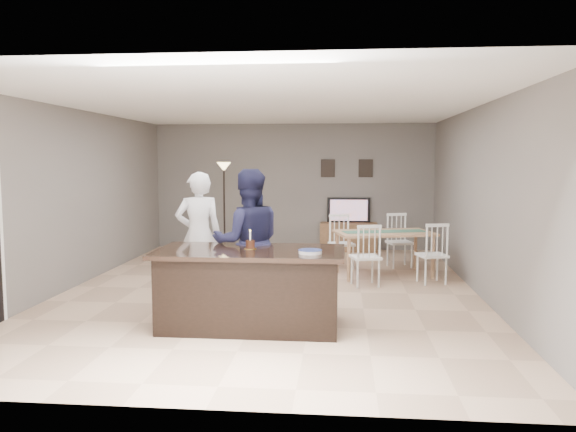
# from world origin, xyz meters

# --- Properties ---
(floor) EXTENTS (8.00, 8.00, 0.00)m
(floor) POSITION_xyz_m (0.00, 0.00, 0.00)
(floor) COLOR tan
(floor) RESTS_ON ground
(room_shell) EXTENTS (8.00, 8.00, 8.00)m
(room_shell) POSITION_xyz_m (0.00, 0.00, 1.68)
(room_shell) COLOR slate
(room_shell) RESTS_ON floor
(kitchen_island) EXTENTS (2.15, 1.10, 0.90)m
(kitchen_island) POSITION_xyz_m (0.00, -1.80, 0.45)
(kitchen_island) COLOR black
(kitchen_island) RESTS_ON floor
(tv_console) EXTENTS (1.20, 0.40, 0.60)m
(tv_console) POSITION_xyz_m (1.20, 3.77, 0.30)
(tv_console) COLOR brown
(tv_console) RESTS_ON floor
(television) EXTENTS (0.91, 0.12, 0.53)m
(television) POSITION_xyz_m (1.20, 3.84, 0.86)
(television) COLOR black
(television) RESTS_ON tv_console
(tv_screen_glow) EXTENTS (0.78, 0.00, 0.78)m
(tv_screen_glow) POSITION_xyz_m (1.20, 3.76, 0.87)
(tv_screen_glow) COLOR orange
(tv_screen_glow) RESTS_ON tv_console
(picture_frames) EXTENTS (1.10, 0.02, 0.38)m
(picture_frames) POSITION_xyz_m (1.15, 3.98, 1.75)
(picture_frames) COLOR black
(picture_frames) RESTS_ON room_shell
(woman) EXTENTS (0.75, 0.62, 1.76)m
(woman) POSITION_xyz_m (-0.95, -0.45, 0.88)
(woman) COLOR silver
(woman) RESTS_ON floor
(man) EXTENTS (1.02, 0.88, 1.81)m
(man) POSITION_xyz_m (-0.12, -1.25, 0.91)
(man) COLOR #181936
(man) RESTS_ON floor
(birthday_cake) EXTENTS (0.14, 0.14, 0.22)m
(birthday_cake) POSITION_xyz_m (-0.01, -1.74, 0.95)
(birthday_cake) COLOR gold
(birthday_cake) RESTS_ON kitchen_island
(plate_stack) EXTENTS (0.26, 0.26, 0.04)m
(plate_stack) POSITION_xyz_m (0.70, -2.00, 0.92)
(plate_stack) COLOR white
(plate_stack) RESTS_ON kitchen_island
(dining_table) EXTENTS (1.91, 2.10, 0.96)m
(dining_table) POSITION_xyz_m (1.75, 1.27, 0.61)
(dining_table) COLOR #A27958
(dining_table) RESTS_ON floor
(floor_lamp) EXTENTS (0.28, 0.28, 1.88)m
(floor_lamp) POSITION_xyz_m (-1.31, 3.01, 1.46)
(floor_lamp) COLOR black
(floor_lamp) RESTS_ON floor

